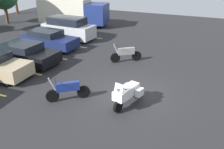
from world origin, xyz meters
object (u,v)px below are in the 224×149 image
object	(u,v)px
car_navy	(48,39)
motorcycle_second	(126,54)
box_truck	(72,11)
car_black	(24,53)
car_silver	(68,28)
motorcycle_third	(68,90)
motorcycle_touring	(127,93)

from	to	relation	value
car_navy	motorcycle_second	bearing A→B (deg)	-93.42
car_navy	box_truck	bearing A→B (deg)	17.64
motorcycle_second	car_black	distance (m)	6.73
car_silver	car_black	bearing A→B (deg)	-175.90
motorcycle_second	car_silver	distance (m)	7.26
motorcycle_third	car_navy	xyz separation A→B (m)	(6.28, 5.79, 0.15)
motorcycle_touring	car_black	world-z (taller)	motorcycle_touring
car_black	box_truck	size ratio (longest dim) A/B	0.64
motorcycle_touring	car_silver	distance (m)	11.98
motorcycle_touring	box_truck	bearing A→B (deg)	40.08
motorcycle_third	car_navy	size ratio (longest dim) A/B	0.36
car_silver	box_truck	size ratio (longest dim) A/B	0.63
motorcycle_third	car_black	bearing A→B (deg)	60.53
motorcycle_second	box_truck	bearing A→B (deg)	48.93
motorcycle_touring	motorcycle_second	bearing A→B (deg)	21.17
motorcycle_touring	box_truck	size ratio (longest dim) A/B	0.30
car_black	box_truck	world-z (taller)	box_truck
motorcycle_touring	car_silver	bearing A→B (deg)	45.50
motorcycle_third	car_navy	bearing A→B (deg)	42.67
car_black	box_truck	distance (m)	11.04
motorcycle_touring	motorcycle_second	distance (m)	5.61
motorcycle_third	motorcycle_touring	bearing A→B (deg)	-76.77
motorcycle_second	box_truck	distance (m)	11.85
car_navy	car_black	bearing A→B (deg)	-171.73
box_truck	motorcycle_second	bearing A→B (deg)	-131.07
motorcycle_second	car_navy	world-z (taller)	car_navy
box_truck	car_navy	bearing A→B (deg)	-162.36
car_black	car_navy	world-z (taller)	car_navy
motorcycle_touring	motorcycle_second	size ratio (longest dim) A/B	1.23
car_black	car_silver	xyz separation A→B (m)	(6.05, 0.43, 0.27)
motorcycle_second	car_navy	xyz separation A→B (m)	(0.39, 6.56, 0.14)
motorcycle_third	car_black	size ratio (longest dim) A/B	0.36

